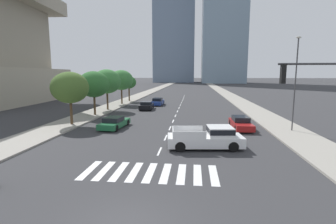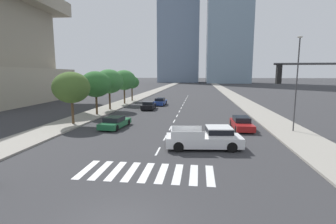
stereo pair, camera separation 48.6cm
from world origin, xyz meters
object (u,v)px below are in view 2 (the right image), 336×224
sedan_red_1 (242,123)px  street_tree_second (96,84)px  sedan_green_2 (115,123)px  street_tree_fourth (124,80)px  street_tree_nearest (71,88)px  pickup_truck (207,138)px  sedan_black_0 (149,106)px  street_tree_fifth (132,82)px  street_lamp_east (297,78)px  sedan_blue_3 (160,102)px  street_tree_third (109,81)px

sedan_red_1 → street_tree_second: (-18.19, 6.42, 3.66)m
sedan_red_1 → street_tree_second: street_tree_second is taller
sedan_green_2 → street_tree_fourth: size_ratio=0.76×
sedan_red_1 → street_tree_nearest: 18.53m
pickup_truck → sedan_green_2: bearing=140.1°
street_tree_nearest → sedan_black_0: bearing=66.4°
street_tree_fourth → street_tree_fifth: street_tree_fourth is taller
street_tree_nearest → street_tree_second: bearing=90.0°
pickup_truck → street_lamp_east: bearing=31.3°
sedan_black_0 → street_tree_second: 9.65m
sedan_blue_3 → street_lamp_east: 26.05m
sedan_green_2 → street_tree_fifth: street_tree_fifth is taller
sedan_green_2 → street_tree_second: street_tree_second is taller
pickup_truck → sedan_blue_3: pickup_truck is taller
street_tree_third → sedan_red_1: bearing=-32.4°
sedan_red_1 → sedan_blue_3: 22.15m
sedan_green_2 → street_tree_fifth: size_ratio=0.93×
street_lamp_east → street_tree_fourth: (-22.89, 20.28, -0.70)m
street_tree_fifth → street_tree_third: bearing=-90.0°
sedan_green_2 → street_tree_nearest: (-5.10, 0.88, 3.58)m
street_tree_nearest → street_tree_second: street_tree_second is taller
sedan_black_0 → street_tree_nearest: 14.98m
street_lamp_east → street_tree_third: bearing=151.4°
sedan_green_2 → street_tree_third: 14.09m
street_tree_fourth → street_tree_third: bearing=-90.0°
sedan_black_0 → pickup_truck: bearing=-159.3°
sedan_blue_3 → street_lamp_east: size_ratio=0.51×
pickup_truck → street_tree_fourth: street_tree_fourth is taller
sedan_blue_3 → street_tree_nearest: street_tree_nearest is taller
street_tree_second → street_tree_third: 5.11m
street_tree_nearest → sedan_red_1: bearing=0.4°
street_tree_second → sedan_black_0: bearing=49.4°
sedan_black_0 → sedan_blue_3: sedan_blue_3 is taller
street_tree_third → sedan_blue_3: bearing=47.7°
street_tree_second → street_tree_third: (0.00, 5.11, 0.24)m
sedan_red_1 → street_tree_nearest: (-18.19, -0.13, 3.56)m
street_tree_nearest → sedan_blue_3: bearing=70.5°
pickup_truck → street_tree_second: size_ratio=1.00×
street_tree_nearest → street_tree_second: size_ratio=0.98×
street_tree_nearest → street_tree_fifth: bearing=90.0°
street_tree_fourth → street_tree_fifth: size_ratio=1.22×
street_lamp_east → street_tree_fifth: street_lamp_east is taller
sedan_black_0 → street_tree_fourth: bearing=41.4°
sedan_red_1 → street_tree_fourth: size_ratio=0.77×
street_lamp_east → street_tree_second: size_ratio=1.52×
sedan_red_1 → street_tree_fourth: (-18.19, 19.32, 3.93)m
sedan_blue_3 → street_tree_third: (-6.79, -7.47, 3.87)m
pickup_truck → street_tree_fifth: street_tree_fifth is taller
pickup_truck → street_lamp_east: 11.43m
street_lamp_east → pickup_truck: bearing=-142.8°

